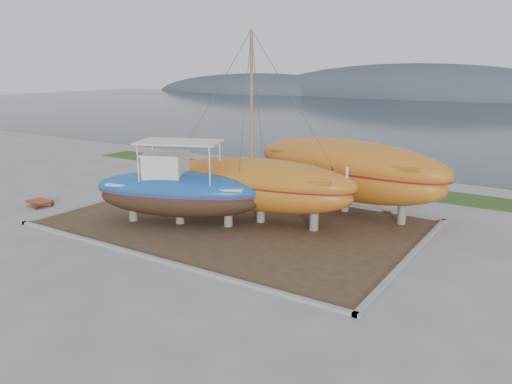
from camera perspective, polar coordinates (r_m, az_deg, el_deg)
The scene contains 10 objects.
ground at distance 23.17m, azimuth -8.10°, elevation -6.07°, with size 140.00×140.00×0.00m, color gray.
dirt_patch at distance 26.14m, azimuth -2.36°, elevation -3.51°, with size 18.00×12.00×0.06m, color #422D1E.
curb_frame at distance 26.12m, azimuth -2.36°, elevation -3.42°, with size 18.60×12.60×0.15m, color gray, non-canonical shape.
grass_strip at distance 35.81m, azimuth 8.31°, elevation 1.21°, with size 44.00×3.00×0.08m, color #284219.
sea at distance 87.87m, azimuth 23.54°, elevation 7.76°, with size 260.00×100.00×0.04m, color black, non-canonical shape.
blue_caique at distance 25.67m, azimuth -8.83°, elevation 1.04°, with size 8.92×2.79×4.29m, color #1A4EA3, non-canonical shape.
white_dinghy at distance 30.65m, azimuth -8.60°, elevation 0.38°, with size 4.59×1.72×1.38m, color silver, non-canonical shape.
orange_sailboat at distance 25.13m, azimuth 0.56°, elevation 7.09°, with size 10.25×3.02×9.62m, color #AD601A, non-canonical shape.
orange_bare_hull at distance 28.07m, azimuth 10.24°, elevation 1.72°, with size 12.00×3.60×3.93m, color #AD601A, non-canonical shape.
red_trailer at distance 31.90m, azimuth -23.49°, elevation -1.20°, with size 2.26×1.13×0.32m, color maroon, non-canonical shape.
Camera 1 is at (14.42, -16.32, 7.93)m, focal length 35.00 mm.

